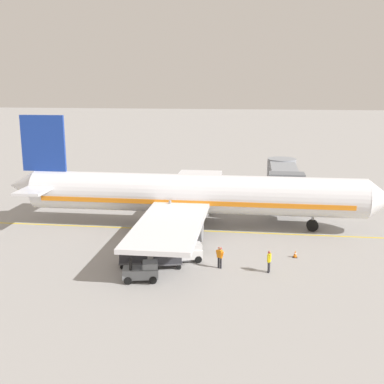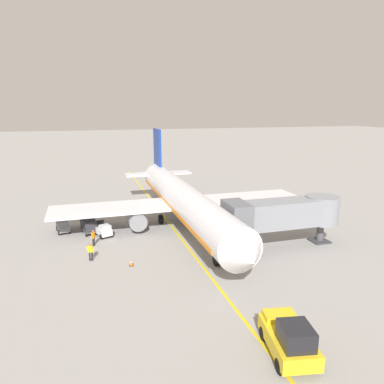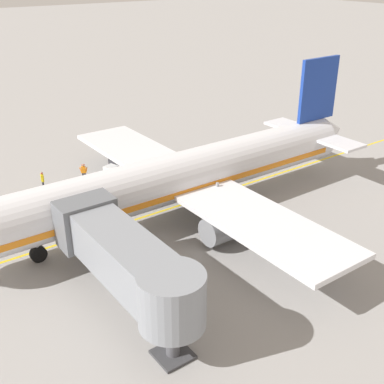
{
  "view_description": "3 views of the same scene",
  "coord_description": "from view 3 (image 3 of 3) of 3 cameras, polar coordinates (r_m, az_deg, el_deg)",
  "views": [
    {
      "loc": [
        43.32,
        6.22,
        13.88
      ],
      "look_at": [
        -2.35,
        0.25,
        3.2
      ],
      "focal_mm": 45.06,
      "sensor_mm": 36.0,
      "label": 1
    },
    {
      "loc": [
        9.47,
        39.73,
        13.67
      ],
      "look_at": [
        -2.36,
        0.67,
        4.16
      ],
      "focal_mm": 33.72,
      "sensor_mm": 36.0,
      "label": 2
    },
    {
      "loc": [
        -29.58,
        19.74,
        18.07
      ],
      "look_at": [
        -2.51,
        0.18,
        2.33
      ],
      "focal_mm": 45.86,
      "sensor_mm": 36.0,
      "label": 3
    }
  ],
  "objects": [
    {
      "name": "parked_airliner",
      "position": [
        37.34,
        -1.3,
        1.74
      ],
      "size": [
        30.02,
        37.21,
        10.63
      ],
      "color": "silver",
      "rests_on": "ground"
    },
    {
      "name": "gate_lead_in_line",
      "position": [
        39.89,
        -1.9,
        -1.71
      ],
      "size": [
        0.24,
        80.0,
        0.01
      ],
      "primitive_type": "cube",
      "color": "gold",
      "rests_on": "ground"
    },
    {
      "name": "ground_crew_wing_walker",
      "position": [
        45.15,
        -12.48,
        2.33
      ],
      "size": [
        0.43,
        0.67,
        1.69
      ],
      "color": "#232328",
      "rests_on": "ground"
    },
    {
      "name": "baggage_cart_second_in_train",
      "position": [
        48.23,
        -5.58,
        4.32
      ],
      "size": [
        1.8,
        2.98,
        1.58
      ],
      "color": "#4C4C51",
      "rests_on": "ground"
    },
    {
      "name": "baggage_tug_lead",
      "position": [
        45.31,
        -8.82,
        2.4
      ],
      "size": [
        1.96,
        2.75,
        1.62
      ],
      "color": "silver",
      "rests_on": "ground"
    },
    {
      "name": "baggage_cart_front",
      "position": [
        46.97,
        -8.26,
        3.59
      ],
      "size": [
        1.8,
        2.98,
        1.58
      ],
      "color": "#4C4C51",
      "rests_on": "ground"
    },
    {
      "name": "jet_bridge",
      "position": [
        27.13,
        -7.73,
        -7.63
      ],
      "size": [
        12.23,
        3.5,
        4.98
      ],
      "color": "gray",
      "rests_on": "ground"
    },
    {
      "name": "baggage_tug_trailing",
      "position": [
        49.93,
        -8.42,
        4.61
      ],
      "size": [
        1.7,
        2.69,
        1.62
      ],
      "color": "slate",
      "rests_on": "ground"
    },
    {
      "name": "safety_cone_nose_left",
      "position": [
        41.03,
        -18.05,
        -1.79
      ],
      "size": [
        0.36,
        0.36,
        0.59
      ],
      "color": "black",
      "rests_on": "ground"
    },
    {
      "name": "ground_crew_loader",
      "position": [
        44.31,
        -16.99,
        1.35
      ],
      "size": [
        0.72,
        0.32,
        1.69
      ],
      "color": "#232328",
      "rests_on": "ground"
    },
    {
      "name": "ground_plane",
      "position": [
        39.89,
        -1.9,
        -1.72
      ],
      "size": [
        400.0,
        400.0,
        0.0
      ],
      "primitive_type": "plane",
      "color": "gray"
    }
  ]
}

